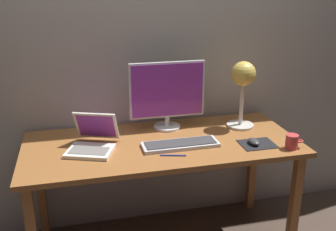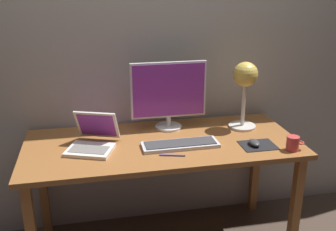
{
  "view_description": "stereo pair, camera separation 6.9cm",
  "coord_description": "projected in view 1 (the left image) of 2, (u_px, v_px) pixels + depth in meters",
  "views": [
    {
      "loc": [
        -0.46,
        -2.07,
        1.67
      ],
      "look_at": [
        0.02,
        -0.05,
        0.92
      ],
      "focal_mm": 42.0,
      "sensor_mm": 36.0,
      "label": 1
    },
    {
      "loc": [
        -0.39,
        -2.08,
        1.67
      ],
      "look_at": [
        0.02,
        -0.05,
        0.92
      ],
      "focal_mm": 42.0,
      "sensor_mm": 36.0,
      "label": 2
    }
  ],
  "objects": [
    {
      "name": "keyboard_main",
      "position": [
        180.0,
        144.0,
        2.24
      ],
      "size": [
        0.44,
        0.14,
        0.03
      ],
      "color": "silver",
      "rests_on": "desk"
    },
    {
      "name": "pen",
      "position": [
        173.0,
        155.0,
        2.13
      ],
      "size": [
        0.14,
        0.04,
        0.01
      ],
      "primitive_type": "cylinder",
      "rotation": [
        0.0,
        1.57,
        -0.26
      ],
      "color": "#2633A5",
      "rests_on": "desk"
    },
    {
      "name": "coffee_mug",
      "position": [
        292.0,
        142.0,
        2.21
      ],
      "size": [
        0.11,
        0.07,
        0.08
      ],
      "color": "#CC3F3F",
      "rests_on": "desk"
    },
    {
      "name": "desk_lamp",
      "position": [
        243.0,
        81.0,
        2.44
      ],
      "size": [
        0.17,
        0.17,
        0.43
      ],
      "color": "beige",
      "rests_on": "desk"
    },
    {
      "name": "mouse",
      "position": [
        254.0,
        142.0,
        2.26
      ],
      "size": [
        0.06,
        0.1,
        0.03
      ],
      "primitive_type": "ellipsoid",
      "color": "#38383A",
      "rests_on": "mousepad"
    },
    {
      "name": "desk",
      "position": [
        162.0,
        154.0,
        2.33
      ],
      "size": [
        1.6,
        0.7,
        0.74
      ],
      "color": "#935B2D",
      "rests_on": "ground"
    },
    {
      "name": "monitor",
      "position": [
        167.0,
        93.0,
        2.44
      ],
      "size": [
        0.47,
        0.17,
        0.43
      ],
      "color": "silver",
      "rests_on": "desk"
    },
    {
      "name": "back_wall",
      "position": [
        148.0,
        36.0,
        2.48
      ],
      "size": [
        4.8,
        0.06,
        2.6
      ],
      "primitive_type": "cube",
      "color": "#A8A099",
      "rests_on": "ground"
    },
    {
      "name": "mousepad",
      "position": [
        257.0,
        144.0,
        2.27
      ],
      "size": [
        0.2,
        0.16,
        0.0
      ],
      "primitive_type": "cube",
      "color": "black",
      "rests_on": "desk"
    },
    {
      "name": "laptop",
      "position": [
        93.0,
        139.0,
        2.21
      ],
      "size": [
        0.33,
        0.35,
        0.2
      ],
      "color": "silver",
      "rests_on": "desk"
    }
  ]
}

